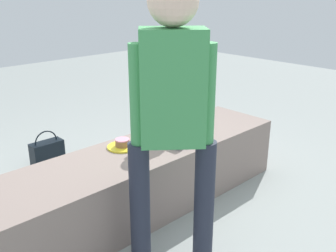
{
  "coord_description": "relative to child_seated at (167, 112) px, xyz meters",
  "views": [
    {
      "loc": [
        -1.57,
        -1.95,
        1.55
      ],
      "look_at": [
        0.01,
        -0.28,
        0.72
      ],
      "focal_mm": 41.32,
      "sensor_mm": 36.0,
      "label": 1
    }
  ],
  "objects": [
    {
      "name": "ground_plane",
      "position": [
        -0.28,
        -0.01,
        -0.68
      ],
      "size": [
        12.0,
        12.0,
        0.0
      ],
      "primitive_type": "plane",
      "color": "gray"
    },
    {
      "name": "water_bottle_far_side",
      "position": [
        0.34,
        0.47,
        -0.58
      ],
      "size": [
        0.07,
        0.07,
        0.21
      ],
      "color": "silver",
      "rests_on": "ground_plane"
    },
    {
      "name": "concrete_ledge",
      "position": [
        -0.28,
        -0.01,
        -0.45
      ],
      "size": [
        2.44,
        0.59,
        0.47
      ],
      "primitive_type": "cube",
      "color": "gray",
      "rests_on": "ground_plane"
    },
    {
      "name": "handbag_black_leather",
      "position": [
        -0.41,
        1.17,
        -0.57
      ],
      "size": [
        0.29,
        0.13,
        0.32
      ],
      "color": "black",
      "rests_on": "ground_plane"
    },
    {
      "name": "railing_post",
      "position": [
        1.12,
        1.15,
        -0.33
      ],
      "size": [
        0.36,
        0.36,
        0.98
      ],
      "color": "black",
      "rests_on": "ground_plane"
    },
    {
      "name": "gift_bag",
      "position": [
        0.78,
        0.9,
        -0.52
      ],
      "size": [
        0.24,
        0.11,
        0.36
      ],
      "color": "#B259BF",
      "rests_on": "ground_plane"
    },
    {
      "name": "child_seated",
      "position": [
        0.0,
        0.0,
        0.0
      ],
      "size": [
        0.28,
        0.32,
        0.48
      ],
      "color": "navy",
      "rests_on": "concrete_ledge"
    },
    {
      "name": "water_bottle_near_gift",
      "position": [
        -0.09,
        0.76,
        -0.58
      ],
      "size": [
        0.07,
        0.07,
        0.22
      ],
      "color": "silver",
      "rests_on": "ground_plane"
    },
    {
      "name": "cake_plate",
      "position": [
        -0.34,
        0.1,
        -0.19
      ],
      "size": [
        0.22,
        0.22,
        0.07
      ],
      "color": "yellow",
      "rests_on": "concrete_ledge"
    },
    {
      "name": "adult_standing",
      "position": [
        -0.53,
        -0.61,
        0.29
      ],
      "size": [
        0.39,
        0.36,
        1.61
      ],
      "color": "#242938",
      "rests_on": "ground_plane"
    }
  ]
}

